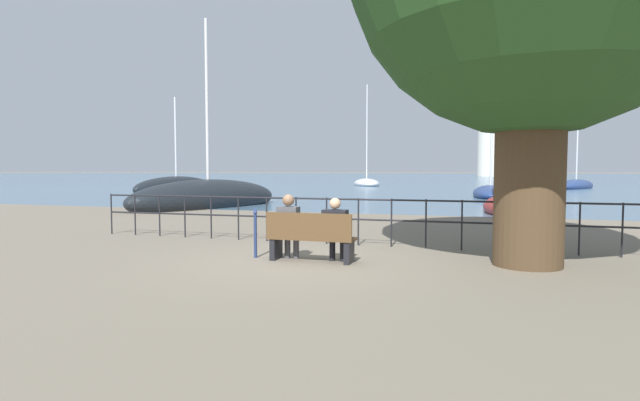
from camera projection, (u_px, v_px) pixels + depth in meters
The scene contains 14 objects.
ground_plane at pixel (312, 261), 9.12m from camera, with size 1000.00×1000.00×0.00m, color #706656.
harbor_water at pixel (469, 176), 161.47m from camera, with size 600.00×300.00×0.01m.
park_bench at pixel (311, 239), 9.04m from camera, with size 1.61×0.45×0.90m.
seated_person_left at pixel (289, 224), 9.23m from camera, with size 0.39×0.35×1.22m.
seated_person_right at pixel (336, 227), 8.96m from camera, with size 0.44×0.35×1.17m.
promenade_railing at pixel (342, 214), 11.13m from camera, with size 12.53×0.04×1.05m.
closed_umbrella at pixel (255, 229), 9.45m from camera, with size 0.09×0.09×0.97m.
sailboat_0 at pixel (367, 183), 54.00m from camera, with size 4.73×6.84×11.19m.
sailboat_1 at pixel (208, 199), 22.66m from camera, with size 4.73×8.95×8.96m.
sailboat_2 at pixel (176, 188), 37.02m from camera, with size 2.71×8.73×7.57m.
sailboat_3 at pixel (490, 193), 31.47m from camera, with size 2.15×7.03×9.22m.
sailboat_4 at pixel (576, 186), 46.07m from camera, with size 5.32×8.44×8.46m.
sailboat_5 at pixel (512, 205), 19.36m from camera, with size 2.64×5.54×11.75m.
harbor_lighthouse at pixel (489, 145), 135.84m from camera, with size 6.31×6.31×18.52m.
Camera 1 is at (2.88, -8.57, 1.66)m, focal length 28.00 mm.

